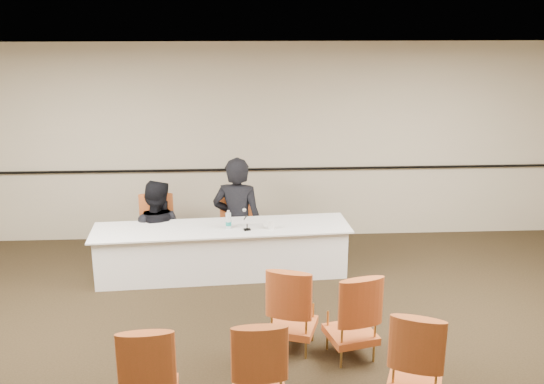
% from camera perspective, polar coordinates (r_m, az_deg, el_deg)
% --- Properties ---
extents(ceiling, '(10.00, 10.00, 0.00)m').
position_cam_1_polar(ceiling, '(5.01, -0.64, 11.82)').
color(ceiling, silver).
rests_on(ceiling, ground).
extents(wall_back, '(10.00, 0.04, 3.00)m').
position_cam_1_polar(wall_back, '(9.19, -1.73, 4.63)').
color(wall_back, beige).
rests_on(wall_back, ground).
extents(wall_rail, '(9.80, 0.04, 0.03)m').
position_cam_1_polar(wall_rail, '(9.25, -1.70, 2.15)').
color(wall_rail, black).
rests_on(wall_rail, wall_back).
extents(panel_table, '(3.44, 1.02, 0.68)m').
position_cam_1_polar(panel_table, '(8.17, -4.69, -5.55)').
color(panel_table, white).
rests_on(panel_table, ground).
extents(panelist_main, '(0.80, 0.61, 1.95)m').
position_cam_1_polar(panelist_main, '(8.60, -3.26, -3.03)').
color(panelist_main, black).
rests_on(panelist_main, ground).
extents(panelist_main_chair, '(0.53, 0.53, 0.95)m').
position_cam_1_polar(panelist_main_chair, '(8.61, -3.25, -3.34)').
color(panelist_main_chair, '#A5571D').
rests_on(panelist_main_chair, ground).
extents(panelist_second, '(0.91, 0.77, 1.65)m').
position_cam_1_polar(panelist_second, '(8.65, -10.79, -4.18)').
color(panelist_second, black).
rests_on(panelist_second, ground).
extents(panelist_second_chair, '(0.53, 0.53, 0.95)m').
position_cam_1_polar(panelist_second_chair, '(8.62, -10.82, -3.61)').
color(panelist_second_chair, '#A5571D').
rests_on(panelist_second_chair, ground).
extents(papers, '(0.32, 0.24, 0.00)m').
position_cam_1_polar(papers, '(8.03, -1.82, -3.29)').
color(papers, silver).
rests_on(papers, panel_table).
extents(microphone, '(0.14, 0.20, 0.26)m').
position_cam_1_polar(microphone, '(7.87, -2.37, -2.71)').
color(microphone, black).
rests_on(microphone, panel_table).
extents(water_bottle, '(0.09, 0.09, 0.25)m').
position_cam_1_polar(water_bottle, '(7.94, -4.12, -2.60)').
color(water_bottle, teal).
rests_on(water_bottle, panel_table).
extents(drinking_glass, '(0.08, 0.08, 0.10)m').
position_cam_1_polar(drinking_glass, '(8.00, -4.04, -3.03)').
color(drinking_glass, silver).
rests_on(drinking_glass, panel_table).
extents(coffee_cup, '(0.10, 0.10, 0.12)m').
position_cam_1_polar(coffee_cup, '(7.92, -0.09, -3.10)').
color(coffee_cup, white).
rests_on(coffee_cup, panel_table).
extents(aud_chair_front_mid, '(0.63, 0.63, 0.95)m').
position_cam_1_polar(aud_chair_front_mid, '(6.41, 1.99, -10.73)').
color(aud_chair_front_mid, '#A5571D').
rests_on(aud_chair_front_mid, ground).
extents(aud_chair_front_right, '(0.61, 0.61, 0.95)m').
position_cam_1_polar(aud_chair_front_right, '(6.31, 7.49, -11.33)').
color(aud_chair_front_right, '#A5571D').
rests_on(aud_chair_front_right, ground).
extents(aud_chair_back_left, '(0.53, 0.53, 0.95)m').
position_cam_1_polar(aud_chair_back_left, '(5.50, -11.44, -16.15)').
color(aud_chair_back_left, '#A5571D').
rests_on(aud_chair_back_left, ground).
extents(aud_chair_back_mid, '(0.52, 0.52, 0.95)m').
position_cam_1_polar(aud_chair_back_mid, '(5.48, -1.31, -15.92)').
color(aud_chair_back_mid, '#A5571D').
rests_on(aud_chair_back_mid, ground).
extents(aud_chair_back_right, '(0.65, 0.65, 0.95)m').
position_cam_1_polar(aud_chair_back_right, '(5.74, 13.50, -14.78)').
color(aud_chair_back_right, '#A5571D').
rests_on(aud_chair_back_right, ground).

